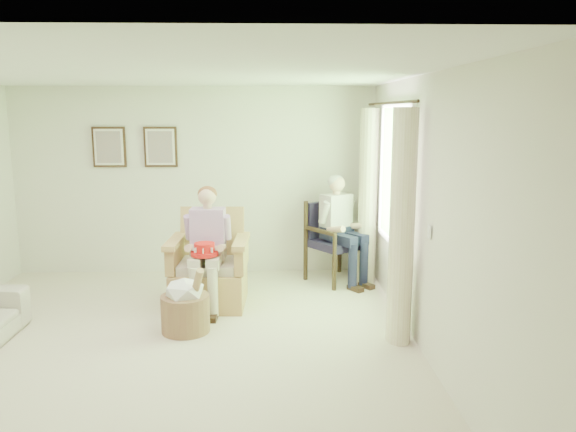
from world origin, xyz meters
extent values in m
plane|color=beige|center=(0.00, 0.00, 0.00)|extent=(5.50, 5.50, 0.00)
cube|color=silver|center=(0.00, 2.75, 1.30)|extent=(5.00, 0.04, 2.60)
cube|color=silver|center=(0.00, -2.75, 1.30)|extent=(5.00, 0.04, 2.60)
cube|color=silver|center=(2.50, 0.00, 1.30)|extent=(0.04, 5.50, 2.60)
cube|color=white|center=(0.00, 0.00, 2.60)|extent=(5.00, 5.50, 0.02)
cube|color=#2D6B23|center=(2.47, 1.20, 1.55)|extent=(0.02, 1.40, 1.50)
cube|color=white|center=(2.46, 1.20, 2.33)|extent=(0.04, 1.52, 0.06)
cube|color=white|center=(2.46, 1.20, 0.77)|extent=(0.04, 1.52, 0.06)
cylinder|color=#382114|center=(2.37, 1.20, 2.35)|extent=(0.03, 2.50, 0.03)
cylinder|color=beige|center=(2.33, 0.22, 1.15)|extent=(0.34, 0.34, 2.30)
cylinder|color=beige|center=(2.33, 2.18, 1.15)|extent=(0.34, 0.34, 2.30)
cube|color=#382114|center=(-1.15, 2.72, 1.78)|extent=(0.45, 0.03, 0.55)
cube|color=silver|center=(-1.15, 2.70, 1.78)|extent=(0.39, 0.01, 0.49)
cube|color=tan|center=(-1.15, 2.69, 1.78)|extent=(0.33, 0.01, 0.43)
cube|color=#382114|center=(-0.45, 2.72, 1.78)|extent=(0.45, 0.03, 0.55)
cube|color=silver|center=(-0.45, 2.70, 1.78)|extent=(0.39, 0.01, 0.49)
cube|color=tan|center=(-0.45, 2.69, 1.78)|extent=(0.33, 0.01, 0.43)
cube|color=tan|center=(0.33, 1.34, 0.22)|extent=(0.83, 0.81, 0.44)
cube|color=beige|center=(0.33, 1.31, 0.49)|extent=(0.65, 0.63, 0.10)
cube|color=tan|center=(0.33, 1.68, 0.79)|extent=(0.77, 0.24, 0.65)
cube|color=tan|center=(-0.06, 1.34, 0.60)|extent=(0.10, 0.75, 0.31)
cube|color=tan|center=(0.72, 1.34, 0.60)|extent=(0.10, 0.75, 0.31)
cylinder|color=black|center=(1.64, 1.96, 0.23)|extent=(0.06, 0.06, 0.46)
cylinder|color=black|center=(2.26, 1.96, 0.23)|extent=(0.06, 0.06, 0.46)
cylinder|color=black|center=(1.64, 2.54, 0.23)|extent=(0.06, 0.06, 0.46)
cylinder|color=black|center=(2.26, 2.54, 0.23)|extent=(0.06, 0.06, 0.46)
cube|color=#1F1836|center=(1.95, 2.25, 0.51)|extent=(0.60, 0.58, 0.10)
cube|color=#1F1836|center=(1.95, 2.53, 0.79)|extent=(0.56, 0.07, 0.52)
cube|color=beige|center=(0.33, 1.30, 0.65)|extent=(0.40, 0.26, 0.16)
cube|color=#C495D2|center=(0.33, 1.32, 0.93)|extent=(0.39, 0.24, 0.46)
sphere|color=#DDAD8E|center=(0.33, 1.31, 1.30)|extent=(0.21, 0.21, 0.21)
ellipsoid|color=brown|center=(0.33, 1.34, 1.33)|extent=(0.22, 0.22, 0.18)
cube|color=beige|center=(0.23, 1.08, 0.60)|extent=(0.14, 0.44, 0.13)
cube|color=beige|center=(0.43, 1.08, 0.60)|extent=(0.14, 0.44, 0.13)
cylinder|color=beige|center=(0.23, 0.88, 0.31)|extent=(0.12, 0.12, 0.55)
cylinder|color=beige|center=(0.43, 0.88, 0.31)|extent=(0.12, 0.12, 0.55)
cube|color=#181A36|center=(1.95, 2.25, 0.67)|extent=(0.40, 0.26, 0.16)
cube|color=beige|center=(1.95, 2.27, 0.95)|extent=(0.39, 0.24, 0.46)
sphere|color=#DDAD8E|center=(1.95, 2.26, 1.32)|extent=(0.21, 0.21, 0.21)
ellipsoid|color=#B7B2AD|center=(1.95, 2.28, 1.35)|extent=(0.22, 0.22, 0.18)
cube|color=#181A36|center=(1.85, 2.03, 0.62)|extent=(0.14, 0.44, 0.13)
cube|color=#181A36|center=(2.05, 2.03, 0.62)|extent=(0.14, 0.44, 0.13)
cylinder|color=#181A36|center=(1.85, 1.83, 0.32)|extent=(0.12, 0.12, 0.57)
cylinder|color=#181A36|center=(2.05, 1.83, 0.32)|extent=(0.12, 0.12, 0.57)
cylinder|color=red|center=(0.32, 1.02, 0.70)|extent=(0.31, 0.31, 0.04)
cylinder|color=red|center=(0.32, 1.02, 0.76)|extent=(0.23, 0.23, 0.12)
cube|color=white|center=(0.44, 1.02, 0.76)|extent=(0.05, 0.01, 0.05)
cube|color=white|center=(0.41, 1.11, 0.76)|extent=(0.04, 0.04, 0.05)
cube|color=white|center=(0.32, 1.14, 0.76)|extent=(0.01, 0.04, 0.05)
cube|color=white|center=(0.24, 1.11, 0.76)|extent=(0.04, 0.04, 0.05)
cube|color=white|center=(0.20, 1.02, 0.76)|extent=(0.04, 0.01, 0.05)
cube|color=white|center=(0.24, 0.94, 0.76)|extent=(0.04, 0.04, 0.05)
cube|color=white|center=(0.32, 0.90, 0.76)|extent=(0.01, 0.04, 0.05)
cube|color=white|center=(0.41, 0.94, 0.76)|extent=(0.04, 0.04, 0.05)
cylinder|color=tan|center=(0.17, 0.50, 0.20)|extent=(0.58, 0.58, 0.39)
ellipsoid|color=white|center=(0.17, 0.50, 0.45)|extent=(0.45, 0.45, 0.27)
cylinder|color=#A57F56|center=(0.28, 0.45, 0.45)|extent=(0.20, 0.36, 0.58)
camera|label=1|loc=(1.08, -5.06, 2.26)|focal=35.00mm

